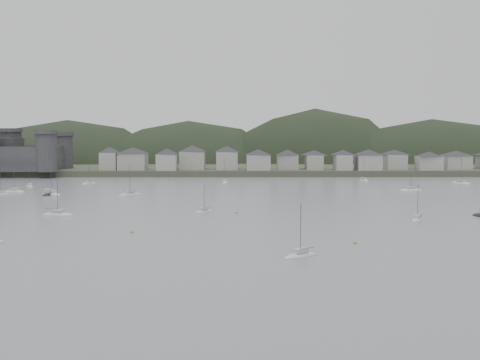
{
  "coord_description": "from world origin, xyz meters",
  "views": [
    {
      "loc": [
        -1.52,
        -123.31,
        21.38
      ],
      "look_at": [
        0.0,
        75.0,
        6.0
      ],
      "focal_mm": 45.19,
      "sensor_mm": 36.0,
      "label": 1
    }
  ],
  "objects": [
    {
      "name": "far_shore_land",
      "position": [
        0.0,
        295.0,
        1.5
      ],
      "size": [
        900.0,
        250.0,
        3.0
      ],
      "primitive_type": "cube",
      "color": "#383D2D",
      "rests_on": "ground"
    },
    {
      "name": "ground",
      "position": [
        0.0,
        0.0,
        0.0
      ],
      "size": [
        900.0,
        900.0,
        0.0
      ],
      "primitive_type": "plane",
      "color": "slate",
      "rests_on": "ground"
    },
    {
      "name": "forested_ridge",
      "position": [
        4.83,
        269.4,
        -11.28
      ],
      "size": [
        851.55,
        103.94,
        102.57
      ],
      "color": "black",
      "rests_on": "ground"
    },
    {
      "name": "waterfront_town",
      "position": [
        50.59,
        183.34,
        8.66
      ],
      "size": [
        451.48,
        28.46,
        12.92
      ],
      "color": "gray",
      "rests_on": "far_shore_land"
    },
    {
      "name": "mooring_buoys",
      "position": [
        -2.35,
        49.92,
        0.15
      ],
      "size": [
        190.65,
        136.21,
        0.7
      ],
      "color": "#BA843E",
      "rests_on": "ground"
    },
    {
      "name": "motor_launch_far",
      "position": [
        -66.5,
        84.94,
        0.29
      ],
      "size": [
        3.04,
        7.79,
        3.84
      ],
      "rotation": [
        0.0,
        0.0,
        3.11
      ],
      "color": "black",
      "rests_on": "ground"
    },
    {
      "name": "moored_fleet",
      "position": [
        -20.6,
        63.32,
        0.17
      ],
      "size": [
        268.04,
        176.6,
        13.53
      ],
      "color": "silver",
      "rests_on": "ground"
    },
    {
      "name": "sailboat_lead",
      "position": [
        -63.78,
        132.35,
        0.18
      ],
      "size": [
        6.33,
        6.73,
        9.61
      ],
      "rotation": [
        0.0,
        0.0,
        5.56
      ],
      "color": "silver",
      "rests_on": "ground"
    }
  ]
}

